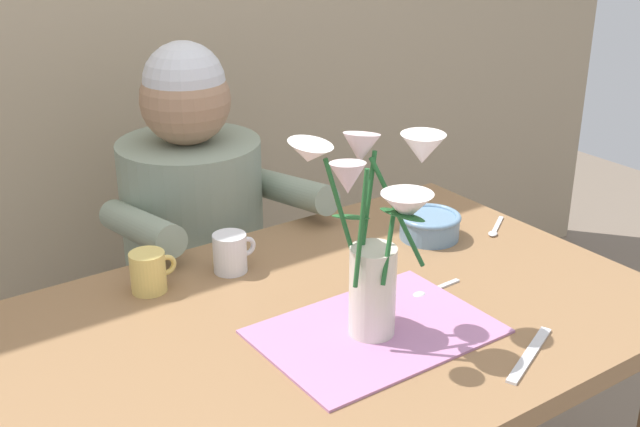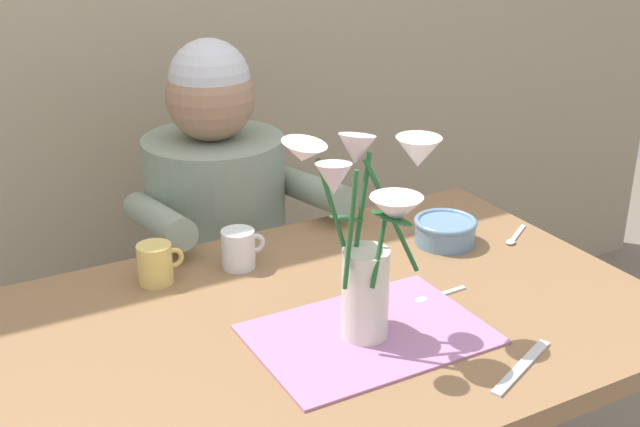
{
  "view_description": "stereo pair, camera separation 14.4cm",
  "coord_description": "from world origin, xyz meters",
  "views": [
    {
      "loc": [
        -0.76,
        -1.04,
        1.48
      ],
      "look_at": [
        0.0,
        0.05,
        0.92
      ],
      "focal_mm": 45.47,
      "sensor_mm": 36.0,
      "label": 1
    },
    {
      "loc": [
        -0.64,
        -1.11,
        1.48
      ],
      "look_at": [
        0.0,
        0.05,
        0.92
      ],
      "focal_mm": 45.47,
      "sensor_mm": 36.0,
      "label": 2
    }
  ],
  "objects": [
    {
      "name": "dinner_knife",
      "position": [
        0.18,
        -0.3,
        0.74
      ],
      "size": [
        0.18,
        0.09,
        0.0
      ],
      "primitive_type": "cube",
      "rotation": [
        0.0,
        0.0,
        0.42
      ],
      "color": "silver",
      "rests_on": "dining_table"
    },
    {
      "name": "coffee_cup",
      "position": [
        -0.07,
        0.26,
        0.78
      ],
      "size": [
        0.09,
        0.07,
        0.08
      ],
      "color": "silver",
      "rests_on": "dining_table"
    },
    {
      "name": "flower_vase",
      "position": [
        0.01,
        -0.1,
        0.94
      ],
      "size": [
        0.26,
        0.25,
        0.36
      ],
      "color": "silver",
      "rests_on": "dining_table"
    },
    {
      "name": "striped_placemat",
      "position": [
        0.02,
        -0.09,
        0.74
      ],
      "size": [
        0.4,
        0.28,
        0.0
      ],
      "primitive_type": "cube",
      "color": "#B275A3",
      "rests_on": "dining_table"
    },
    {
      "name": "spoon_1",
      "position": [
        0.51,
        0.09,
        0.74
      ],
      "size": [
        0.11,
        0.08,
        0.01
      ],
      "color": "silver",
      "rests_on": "dining_table"
    },
    {
      "name": "seated_person",
      "position": [
        0.03,
        0.62,
        0.56
      ],
      "size": [
        0.45,
        0.47,
        1.14
      ],
      "rotation": [
        0.0,
        0.0,
        0.05
      ],
      "color": "#4C4C56",
      "rests_on": "ground_plane"
    },
    {
      "name": "spoon_0",
      "position": [
        0.2,
        -0.04,
        0.74
      ],
      "size": [
        0.12,
        0.02,
        0.01
      ],
      "color": "silver",
      "rests_on": "dining_table"
    },
    {
      "name": "dining_table",
      "position": [
        0.0,
        0.0,
        0.64
      ],
      "size": [
        1.2,
        0.8,
        0.74
      ],
      "color": "olive",
      "rests_on": "ground_plane"
    },
    {
      "name": "ceramic_bowl",
      "position": [
        0.37,
        0.15,
        0.77
      ],
      "size": [
        0.14,
        0.14,
        0.06
      ],
      "color": "#6689A8",
      "rests_on": "dining_table"
    },
    {
      "name": "ceramic_mug",
      "position": [
        -0.24,
        0.27,
        0.78
      ],
      "size": [
        0.09,
        0.07,
        0.08
      ],
      "color": "#E5C666",
      "rests_on": "dining_table"
    }
  ]
}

